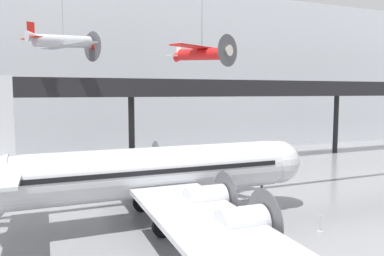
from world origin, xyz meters
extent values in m
cube|color=silver|center=(0.00, 36.38, 11.66)|extent=(140.00, 3.00, 23.33)
cube|color=black|center=(0.00, 25.81, 8.75)|extent=(110.00, 3.20, 0.90)
cube|color=black|center=(0.00, 24.27, 9.75)|extent=(110.00, 0.12, 1.10)
cylinder|color=black|center=(0.00, 26.77, 4.15)|extent=(0.70, 0.70, 8.30)
cylinder|color=black|center=(30.25, 26.77, 4.15)|extent=(0.70, 0.70, 8.30)
cylinder|color=silver|center=(-3.31, 8.42, 3.52)|extent=(19.15, 3.65, 3.31)
sphere|color=silver|center=(6.96, 8.24, 3.52)|extent=(3.24, 3.24, 3.24)
cube|color=black|center=(-3.31, 8.42, 3.85)|extent=(17.82, 3.69, 0.30)
cube|color=silver|center=(-2.51, 16.17, 2.77)|extent=(4.66, 12.29, 0.28)
cube|color=silver|center=(-2.79, 0.65, 2.77)|extent=(4.66, 12.29, 0.28)
cylinder|color=silver|center=(-1.23, 13.46, 2.82)|extent=(2.25, 1.63, 1.59)
cylinder|color=#4C4C51|center=(0.00, 13.43, 2.82)|extent=(0.11, 3.02, 3.01)
cylinder|color=silver|center=(-1.15, 17.61, 2.82)|extent=(2.25, 1.63, 1.59)
cylinder|color=#4C4C51|center=(0.07, 17.59, 2.82)|extent=(0.11, 3.02, 3.01)
cylinder|color=silver|center=(-1.41, 3.32, 2.82)|extent=(2.25, 1.63, 1.59)
cylinder|color=#4C4C51|center=(-0.19, 3.29, 2.82)|extent=(0.11, 3.02, 3.01)
cylinder|color=silver|center=(-1.48, -0.84, 2.82)|extent=(2.25, 1.63, 1.59)
cylinder|color=#4C4C51|center=(-0.26, -0.86, 2.82)|extent=(0.11, 3.02, 3.01)
cube|color=silver|center=(-12.10, 8.58, 4.18)|extent=(2.60, 8.64, 0.20)
cylinder|color=#4C4C51|center=(5.56, 8.26, 1.26)|extent=(0.20, 0.20, 1.21)
cylinder|color=black|center=(5.56, 8.26, 0.65)|extent=(1.31, 0.40, 1.30)
cylinder|color=#4C4C51|center=(-3.04, 11.06, 1.26)|extent=(0.20, 0.20, 1.21)
cylinder|color=black|center=(-3.04, 11.06, 0.65)|extent=(1.31, 0.40, 1.30)
cylinder|color=#4C4C51|center=(-3.14, 5.77, 1.26)|extent=(0.20, 0.20, 1.21)
cylinder|color=black|center=(-3.14, 5.77, 0.65)|extent=(1.31, 0.40, 1.30)
cylinder|color=silver|center=(-7.26, 24.90, 13.90)|extent=(5.99, 3.64, 1.62)
cone|color=red|center=(-4.42, 26.21, 13.70)|extent=(1.36, 1.42, 1.11)
cylinder|color=#4C4C51|center=(-4.22, 26.30, 13.68)|extent=(1.38, 2.93, 3.21)
cone|color=silver|center=(-9.90, 23.69, 14.09)|extent=(1.95, 1.65, 1.15)
cube|color=silver|center=(-6.93, 25.05, 13.53)|extent=(5.09, 8.79, 0.10)
cube|color=red|center=(-10.23, 23.54, 14.64)|extent=(0.69, 0.36, 1.48)
cube|color=red|center=(-10.23, 23.54, 13.90)|extent=(2.00, 3.22, 0.06)
cylinder|color=slate|center=(-7.26, 24.90, 16.94)|extent=(0.04, 0.04, 4.84)
cylinder|color=red|center=(1.53, 10.44, 11.64)|extent=(2.65, 4.20, 1.06)
cone|color=silver|center=(2.50, 8.46, 11.74)|extent=(1.01, 0.97, 0.79)
cylinder|color=#4C4C51|center=(2.57, 8.32, 11.75)|extent=(2.06, 1.03, 2.27)
cone|color=red|center=(0.63, 12.29, 11.55)|extent=(1.18, 1.37, 0.79)
cube|color=red|center=(1.65, 10.21, 12.06)|extent=(6.17, 3.72, 0.10)
cube|color=silver|center=(0.52, 12.52, 12.17)|extent=(0.28, 0.49, 1.05)
cube|color=silver|center=(0.52, 12.52, 11.64)|extent=(2.26, 1.46, 0.06)
cylinder|color=#B2B5BA|center=(6.38, 2.80, 0.02)|extent=(0.36, 0.36, 0.04)
cylinder|color=#B2B5BA|center=(6.38, 2.80, 0.52)|extent=(0.07, 0.07, 0.95)
sphere|color=#B2B5BA|center=(6.38, 2.80, 1.03)|extent=(0.10, 0.10, 0.10)
cube|color=#4C4C51|center=(3.28, 3.17, 0.35)|extent=(0.36, 0.42, 0.70)
cube|color=#232326|center=(3.28, 3.17, 0.88)|extent=(0.46, 0.67, 0.73)
camera|label=1|loc=(-9.97, -15.33, 8.85)|focal=35.00mm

